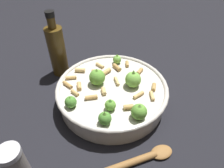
# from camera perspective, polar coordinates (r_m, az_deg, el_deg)

# --- Properties ---
(ground_plane) EXTENTS (2.40, 2.40, 0.00)m
(ground_plane) POSITION_cam_1_polar(r_m,az_deg,el_deg) (0.60, -0.00, -4.71)
(ground_plane) COLOR black
(cooking_pan) EXTENTS (0.31, 0.31, 0.11)m
(cooking_pan) POSITION_cam_1_polar(r_m,az_deg,el_deg) (0.58, 0.01, -2.32)
(cooking_pan) COLOR beige
(cooking_pan) RESTS_ON ground
(pepper_shaker) EXTENTS (0.05, 0.05, 0.10)m
(pepper_shaker) POSITION_cam_1_polar(r_m,az_deg,el_deg) (0.47, -25.43, -19.85)
(pepper_shaker) COLOR gray
(pepper_shaker) RESTS_ON ground
(olive_oil_bottle) EXTENTS (0.05, 0.05, 0.21)m
(olive_oil_bottle) POSITION_cam_1_polar(r_m,az_deg,el_deg) (0.68, -15.18, 9.21)
(olive_oil_bottle) COLOR #4C3814
(olive_oil_bottle) RESTS_ON ground
(wooden_spoon) EXTENTS (0.06, 0.21, 0.02)m
(wooden_spoon) POSITION_cam_1_polar(r_m,az_deg,el_deg) (0.49, 6.84, -20.63)
(wooden_spoon) COLOR olive
(wooden_spoon) RESTS_ON ground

